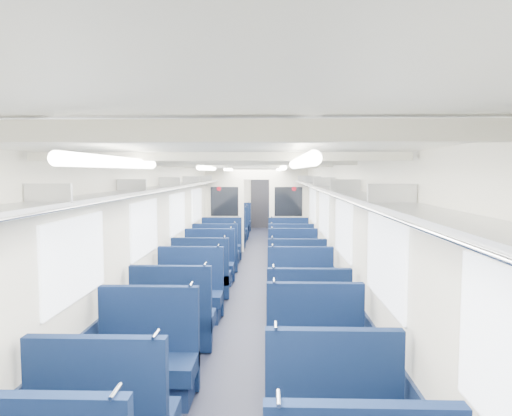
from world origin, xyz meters
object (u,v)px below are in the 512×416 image
(seat_18, at_px, (221,248))
(seat_21, at_px, (286,236))
(seat_14, at_px, (209,267))
(seat_6, at_px, (146,364))
(seat_11, at_px, (301,297))
(seat_7, at_px, (316,359))
(seat_9, at_px, (308,326))
(seat_12, at_px, (202,278))
(seat_27, at_px, (282,223))
(seat_10, at_px, (190,297))
(seat_15, at_px, (293,266))
(seat_23, at_px, (284,231))
(seat_22, at_px, (232,231))
(seat_20, at_px, (229,236))
(seat_8, at_px, (174,322))
(seat_17, at_px, (291,256))
(bulkhead, at_px, (256,207))
(end_door, at_px, (261,203))
(seat_26, at_px, (237,223))
(seat_16, at_px, (216,256))
(seat_25, at_px, (283,227))
(seat_24, at_px, (235,227))
(seat_19, at_px, (289,248))
(seat_13, at_px, (296,280))

(seat_18, xyz_separation_m, seat_21, (1.66, 2.18, 0.00))
(seat_14, relative_size, seat_18, 1.00)
(seat_6, distance_m, seat_11, 2.97)
(seat_7, relative_size, seat_9, 1.00)
(seat_12, xyz_separation_m, seat_18, (0.00, 3.29, 0.00))
(seat_27, bearing_deg, seat_10, -99.41)
(seat_15, height_order, seat_23, same)
(seat_22, bearing_deg, seat_20, -90.00)
(seat_21, height_order, seat_23, same)
(seat_8, relative_size, seat_17, 1.00)
(seat_12, distance_m, seat_17, 2.74)
(bulkhead, xyz_separation_m, seat_10, (-0.83, -5.90, -0.89))
(seat_12, xyz_separation_m, seat_20, (0.00, 5.39, 0.00))
(seat_9, bearing_deg, bulkhead, 96.61)
(seat_18, bearing_deg, bulkhead, 59.26)
(end_door, height_order, seat_17, end_door)
(end_door, bearing_deg, seat_18, -96.80)
(seat_7, height_order, seat_17, same)
(bulkhead, bearing_deg, seat_22, 112.86)
(seat_18, relative_size, seat_26, 1.00)
(seat_10, height_order, seat_26, same)
(bulkhead, bearing_deg, seat_14, -102.72)
(seat_6, bearing_deg, seat_7, 6.34)
(seat_11, height_order, seat_14, same)
(seat_16, height_order, seat_25, same)
(seat_18, bearing_deg, end_door, 83.20)
(seat_10, height_order, seat_14, same)
(seat_14, height_order, seat_15, same)
(seat_25, bearing_deg, seat_21, -90.00)
(seat_7, height_order, seat_12, same)
(end_door, xyz_separation_m, seat_20, (-0.83, -4.86, -0.66))
(seat_10, bearing_deg, bulkhead, 81.99)
(seat_24, bearing_deg, seat_17, -73.11)
(seat_14, relative_size, seat_26, 1.00)
(seat_15, bearing_deg, seat_19, 90.00)
(seat_6, relative_size, seat_8, 1.00)
(seat_17, relative_size, seat_24, 1.00)
(seat_15, distance_m, seat_23, 5.38)
(seat_27, bearing_deg, seat_20, -115.92)
(seat_14, distance_m, seat_27, 7.97)
(seat_7, relative_size, seat_11, 1.00)
(seat_27, bearing_deg, seat_12, -100.67)
(seat_7, bearing_deg, seat_13, 90.00)
(seat_14, bearing_deg, seat_25, 76.13)
(seat_7, relative_size, seat_23, 1.00)
(seat_20, bearing_deg, end_door, 80.30)
(seat_6, xyz_separation_m, seat_16, (0.00, 5.79, 0.00))
(seat_19, distance_m, seat_27, 5.50)
(seat_17, distance_m, seat_26, 6.92)
(seat_10, relative_size, seat_23, 1.00)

